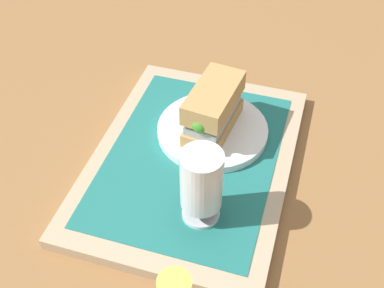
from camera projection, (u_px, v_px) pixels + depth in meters
ground_plane at (192, 165)px, 0.82m from camera, size 3.00×3.00×0.00m
tray at (192, 161)px, 0.81m from camera, size 0.44×0.32×0.02m
placemat at (192, 157)px, 0.80m from camera, size 0.38×0.27×0.00m
plate at (213, 130)px, 0.83m from camera, size 0.19×0.19×0.01m
sandwich at (213, 109)px, 0.80m from camera, size 0.14×0.08×0.08m
beer_glass at (201, 185)px, 0.67m from camera, size 0.06×0.06×0.12m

